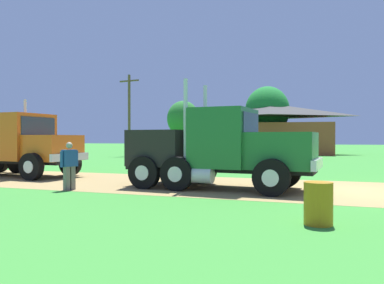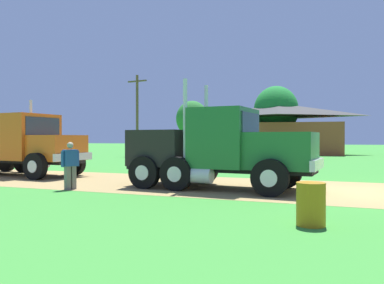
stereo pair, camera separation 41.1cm
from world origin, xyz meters
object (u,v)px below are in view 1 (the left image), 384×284
object	(u,v)px
steel_barrel	(318,203)
shed_building	(270,130)
truck_foreground_white	(218,150)
truck_near_right	(27,147)
visitor_by_barrel	(69,164)
utility_pole_near	(129,113)

from	to	relation	value
steel_barrel	shed_building	size ratio (longest dim) A/B	0.06
steel_barrel	shed_building	bearing A→B (deg)	99.21
truck_foreground_white	truck_near_right	bearing A→B (deg)	172.49
truck_foreground_white	truck_near_right	xyz separation A→B (m)	(-9.34, 1.23, -0.00)
truck_foreground_white	truck_near_right	size ratio (longest dim) A/B	0.99
shed_building	steel_barrel	bearing A→B (deg)	-80.79
truck_foreground_white	shed_building	size ratio (longest dim) A/B	0.48
truck_foreground_white	visitor_by_barrel	bearing A→B (deg)	-156.35
steel_barrel	shed_building	distance (m)	36.10
visitor_by_barrel	truck_foreground_white	bearing A→B (deg)	23.65
truck_foreground_white	visitor_by_barrel	size ratio (longest dim) A/B	4.20
truck_near_right	visitor_by_barrel	world-z (taller)	truck_near_right
shed_building	truck_near_right	bearing A→B (deg)	-103.31
visitor_by_barrel	steel_barrel	distance (m)	8.50
truck_foreground_white	shed_building	distance (m)	30.91
truck_foreground_white	shed_building	xyz separation A→B (m)	(-2.35, 30.79, 1.37)
truck_near_right	steel_barrel	size ratio (longest dim) A/B	7.94
utility_pole_near	truck_foreground_white	bearing A→B (deg)	-54.80
visitor_by_barrel	shed_building	xyz separation A→B (m)	(2.26, 32.81, 1.85)
steel_barrel	shed_building	world-z (taller)	shed_building
steel_barrel	utility_pole_near	size ratio (longest dim) A/B	0.11
truck_foreground_white	steel_barrel	bearing A→B (deg)	-54.44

